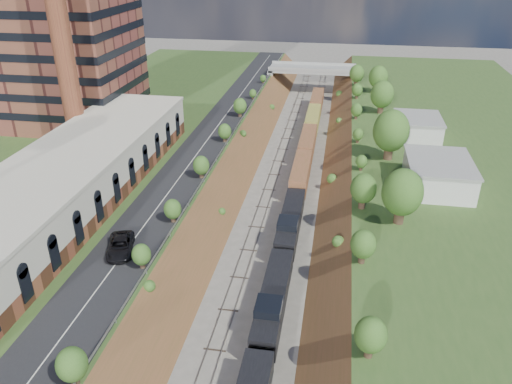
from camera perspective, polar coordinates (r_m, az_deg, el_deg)
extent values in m
cube|color=#365523|center=(95.90, -16.53, 3.78)|extent=(44.00, 180.00, 5.00)
cube|color=#365523|center=(90.03, 24.84, 0.84)|extent=(44.00, 180.00, 5.00)
cube|color=brown|center=(89.70, -3.54, 1.55)|extent=(10.00, 180.00, 10.00)
cube|color=brown|center=(87.65, 10.61, 0.49)|extent=(10.00, 180.00, 10.00)
cube|color=gray|center=(88.24, 1.78, 1.21)|extent=(1.58, 180.00, 0.18)
cube|color=gray|center=(87.75, 5.14, 0.96)|extent=(1.58, 180.00, 0.18)
cube|color=black|center=(88.80, -6.47, 4.70)|extent=(8.00, 180.00, 0.10)
cube|color=#99999E|center=(87.60, -3.90, 4.86)|extent=(0.06, 171.00, 0.30)
cube|color=brown|center=(74.65, -20.41, -0.38)|extent=(14.00, 62.00, 2.20)
cube|color=beige|center=(73.33, -20.81, 1.88)|extent=(14.00, 62.00, 4.30)
cube|color=beige|center=(72.44, -21.11, 3.61)|extent=(14.30, 62.30, 0.50)
cube|color=brown|center=(105.54, -21.16, 19.00)|extent=(22.00, 22.00, 44.00)
cylinder|color=brown|center=(88.07, -21.43, 16.45)|extent=(3.20, 3.20, 40.00)
cube|color=gray|center=(146.59, 1.81, 12.80)|extent=(1.50, 8.00, 6.20)
cube|color=gray|center=(145.29, 11.04, 12.22)|extent=(1.50, 8.00, 6.20)
cube|color=gray|center=(144.78, 6.47, 13.74)|extent=(24.00, 8.00, 1.00)
cube|color=gray|center=(140.71, 6.37, 13.71)|extent=(24.00, 0.30, 0.80)
cube|color=gray|center=(148.51, 6.60, 14.37)|extent=(24.00, 0.30, 0.80)
cube|color=silver|center=(78.91, 20.09, 1.85)|extent=(9.00, 12.00, 4.00)
cube|color=silver|center=(99.17, 17.96, 7.00)|extent=(8.00, 10.00, 3.60)
cylinder|color=#473323|center=(67.47, 16.06, -2.42)|extent=(1.30, 1.30, 2.62)
ellipsoid|color=#32561E|center=(66.06, 16.40, -0.02)|extent=(5.25, 5.25, 6.30)
cylinder|color=#473323|center=(54.42, -14.22, -10.67)|extent=(0.66, 0.66, 1.22)
ellipsoid|color=#32561E|center=(53.56, -14.39, -9.41)|extent=(2.45, 2.45, 2.94)
cube|color=black|center=(57.08, 2.00, -12.08)|extent=(2.76, 16.56, 2.56)
cube|color=black|center=(71.57, 3.96, -3.39)|extent=(2.76, 16.56, 2.56)
cube|color=brown|center=(106.84, 6.25, 7.10)|extent=(2.76, 59.20, 3.31)
imported|color=black|center=(61.07, -15.23, -5.94)|extent=(4.56, 6.72, 1.71)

